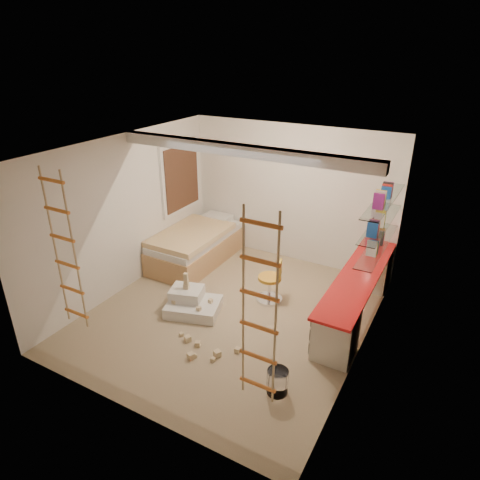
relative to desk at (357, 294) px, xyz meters
The scene contains 15 objects.
floor 1.96m from the desk, 153.35° to the right, with size 4.50×4.50×0.00m, color #9A8563.
ceiling_beam 2.78m from the desk, 161.89° to the right, with size 4.00×0.18×0.16m, color white.
window_frame 3.91m from the desk, behind, with size 0.06×1.15×1.35m, color white.
window_blind 3.88m from the desk, behind, with size 0.02×1.00×1.20m, color #4C2D1E.
rope_ladder_left 4.18m from the desk, 139.59° to the right, with size 0.41×0.04×2.13m, color orange, non-canonical shape.
rope_ladder_right 2.86m from the desk, 98.00° to the right, with size 0.41×0.04×2.13m, color #CE6823, non-canonical shape.
waste_bin 2.08m from the desk, 100.63° to the right, with size 0.26×0.26×0.33m, color white.
desk is the anchor object (origin of this frame).
shelves 1.14m from the desk, 60.31° to the left, with size 0.25×1.80×0.71m.
bed 3.22m from the desk, behind, with size 1.02×2.00×0.69m.
task_lamp 1.21m from the desk, 92.80° to the left, with size 0.14×0.36×0.57m.
swivel_chair 1.36m from the desk, behind, with size 0.52×0.52×0.73m.
play_platform 2.55m from the desk, 154.45° to the right, with size 0.96×0.84×0.36m.
toy_blocks 2.45m from the desk, 141.21° to the right, with size 1.39×1.12×0.63m.
books 1.26m from the desk, 60.31° to the left, with size 0.14×0.64×0.92m.
Camera 1 is at (2.86, -4.85, 3.86)m, focal length 32.00 mm.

